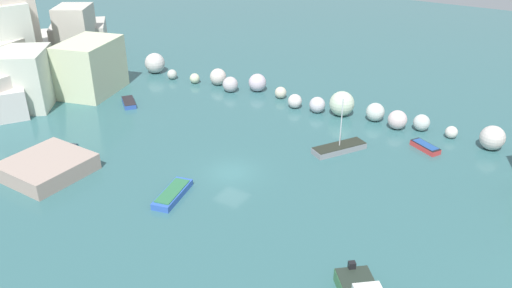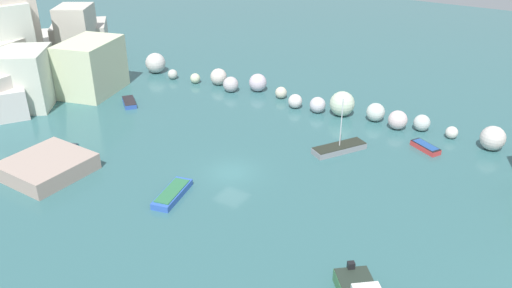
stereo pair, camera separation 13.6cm
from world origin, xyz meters
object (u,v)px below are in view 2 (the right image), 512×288
object	(u,v)px
moored_boat_3	(339,148)
moored_boat_4	(129,102)
stone_dock	(47,166)
moored_boat_0	(172,194)
moored_boat_5	(425,147)
moored_boat_2	(65,152)

from	to	relation	value
moored_boat_3	moored_boat_4	world-z (taller)	moored_boat_3
stone_dock	moored_boat_0	world-z (taller)	stone_dock
moored_boat_0	moored_boat_3	size ratio (longest dim) A/B	0.89
moored_boat_5	stone_dock	bearing A→B (deg)	69.37
moored_boat_0	moored_boat_3	world-z (taller)	moored_boat_3
stone_dock	moored_boat_0	xyz separation A→B (m)	(11.40, 2.77, -0.42)
stone_dock	moored_boat_5	distance (m)	33.84
stone_dock	moored_boat_4	bearing A→B (deg)	108.68
moored_boat_3	moored_boat_4	distance (m)	24.63
stone_dock	moored_boat_3	distance (m)	25.81
moored_boat_3	moored_boat_5	xyz separation A→B (m)	(6.71, 4.48, -0.04)
moored_boat_2	moored_boat_0	bearing A→B (deg)	-111.14
moored_boat_3	moored_boat_0	bearing A→B (deg)	-177.89
moored_boat_0	moored_boat_4	distance (m)	20.48
moored_boat_2	moored_boat_4	distance (m)	12.43
moored_boat_3	moored_boat_5	bearing A→B (deg)	-24.42
moored_boat_4	moored_boat_5	bearing A→B (deg)	50.33
moored_boat_2	moored_boat_5	xyz separation A→B (m)	(27.71, 18.36, 0.02)
moored_boat_4	moored_boat_5	xyz separation A→B (m)	(31.26, 6.45, 0.03)
moored_boat_4	moored_boat_3	bearing A→B (deg)	43.25
stone_dock	moored_boat_2	size ratio (longest dim) A/B	2.01
moored_boat_4	stone_dock	bearing A→B (deg)	-32.65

